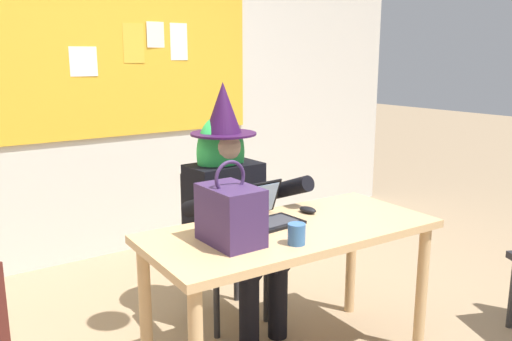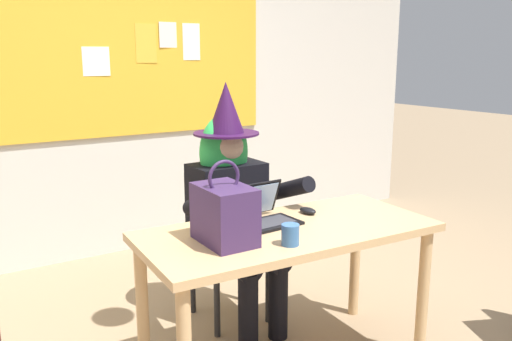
% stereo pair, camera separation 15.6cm
% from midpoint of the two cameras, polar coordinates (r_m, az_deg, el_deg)
% --- Properties ---
extents(wall_back_bulletin, '(5.96, 2.27, 2.66)m').
position_cam_midpoint_polar(wall_back_bulletin, '(4.28, -13.20, 9.04)').
color(wall_back_bulletin, beige).
rests_on(wall_back_bulletin, ground).
extents(desk_main, '(1.48, 0.72, 0.74)m').
position_cam_midpoint_polar(desk_main, '(2.64, 5.22, -8.18)').
color(desk_main, tan).
rests_on(desk_main, ground).
extents(chair_at_desk, '(0.43, 0.43, 0.88)m').
position_cam_midpoint_polar(chair_at_desk, '(3.24, -2.18, -7.11)').
color(chair_at_desk, black).
rests_on(chair_at_desk, ground).
extents(person_costumed, '(0.60, 0.66, 1.42)m').
position_cam_midpoint_polar(person_costumed, '(3.05, -1.09, -2.71)').
color(person_costumed, black).
rests_on(person_costumed, ground).
extents(laptop, '(0.34, 0.28, 0.20)m').
position_cam_midpoint_polar(laptop, '(2.65, 2.22, -4.76)').
color(laptop, black).
rests_on(laptop, desk_main).
extents(computer_mouse, '(0.08, 0.11, 0.03)m').
position_cam_midpoint_polar(computer_mouse, '(2.83, 7.18, -4.32)').
color(computer_mouse, black).
rests_on(computer_mouse, desk_main).
extents(handbag, '(0.20, 0.30, 0.38)m').
position_cam_midpoint_polar(handbag, '(2.36, -1.51, -4.66)').
color(handbag, '#38234C').
rests_on(handbag, desk_main).
extents(coffee_mug, '(0.08, 0.08, 0.09)m').
position_cam_midpoint_polar(coffee_mug, '(2.36, 5.62, -6.91)').
color(coffee_mug, '#336099').
rests_on(coffee_mug, desk_main).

